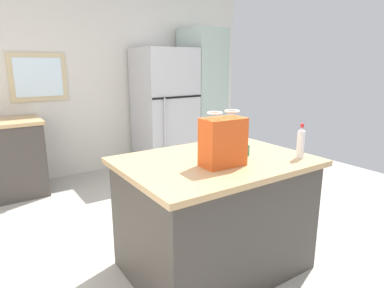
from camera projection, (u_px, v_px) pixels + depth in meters
ground at (212, 249)px, 2.82m from camera, size 6.43×6.43×0.00m
back_wall at (97, 77)px, 4.65m from camera, size 4.84×0.13×2.68m
kitchen_island at (214, 214)px, 2.49m from camera, size 1.34×0.99×0.87m
refrigerator at (165, 109)px, 4.87m from camera, size 0.79×0.76×1.74m
tall_cabinet at (202, 97)px, 5.20m from camera, size 0.51×0.68×2.04m
shopping_bag at (223, 142)px, 2.20m from camera, size 0.30×0.19×0.37m
small_box at (238, 149)px, 2.50m from camera, size 0.16×0.17×0.08m
bottle at (301, 143)px, 2.39m from camera, size 0.06×0.06×0.25m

